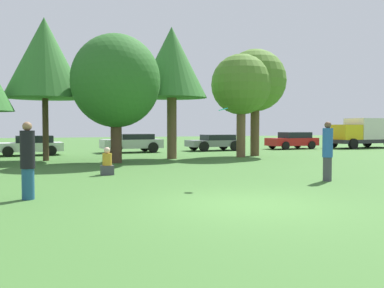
% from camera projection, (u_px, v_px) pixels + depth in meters
% --- Properties ---
extents(ground_plane, '(120.00, 120.00, 0.00)m').
position_uv_depth(ground_plane, '(245.00, 204.00, 9.58)').
color(ground_plane, '#3D6B2D').
extents(person_thrower, '(0.34, 0.34, 1.88)m').
position_uv_depth(person_thrower, '(28.00, 160.00, 10.20)').
color(person_thrower, navy).
rests_on(person_thrower, ground).
extents(person_catcher, '(0.33, 0.33, 1.92)m').
position_uv_depth(person_catcher, '(328.00, 151.00, 13.63)').
color(person_catcher, '#3F3F47').
rests_on(person_catcher, ground).
extents(frisbee, '(0.28, 0.28, 0.11)m').
position_uv_depth(frisbee, '(223.00, 109.00, 12.54)').
color(frisbee, '#19B2D8').
extents(bystander_sitting, '(0.45, 0.38, 1.01)m').
position_uv_depth(bystander_sitting, '(107.00, 164.00, 15.39)').
color(bystander_sitting, '#3F3F47').
rests_on(bystander_sitting, ground).
extents(tree_2, '(4.11, 4.11, 7.30)m').
position_uv_depth(tree_2, '(45.00, 58.00, 21.46)').
color(tree_2, '#473323').
rests_on(tree_2, ground).
extents(tree_3, '(4.28, 4.28, 6.19)m').
position_uv_depth(tree_3, '(116.00, 81.00, 20.28)').
color(tree_3, '#473323').
rests_on(tree_3, ground).
extents(tree_4, '(3.83, 3.83, 7.15)m').
position_uv_depth(tree_4, '(172.00, 63.00, 22.88)').
color(tree_4, brown).
rests_on(tree_4, ground).
extents(tree_5, '(3.46, 3.46, 5.89)m').
position_uv_depth(tree_5, '(241.00, 85.00, 24.15)').
color(tree_5, brown).
rests_on(tree_5, ground).
extents(tree_6, '(3.70, 3.70, 6.36)m').
position_uv_depth(tree_6, '(255.00, 81.00, 25.19)').
color(tree_6, brown).
rests_on(tree_6, ground).
extents(parked_car_white, '(3.94, 2.27, 1.20)m').
position_uv_depth(parked_car_white, '(31.00, 145.00, 25.72)').
color(parked_car_white, silver).
rests_on(parked_car_white, ground).
extents(parked_car_silver, '(4.07, 2.24, 1.25)m').
position_uv_depth(parked_car_silver, '(132.00, 142.00, 28.52)').
color(parked_car_silver, '#B2B2B7').
rests_on(parked_car_silver, ground).
extents(parked_car_grey, '(4.04, 2.14, 1.16)m').
position_uv_depth(parked_car_grey, '(215.00, 142.00, 30.70)').
color(parked_car_grey, slate).
rests_on(parked_car_grey, ground).
extents(parked_car_red, '(4.01, 2.11, 1.30)m').
position_uv_depth(parked_car_red, '(293.00, 140.00, 33.02)').
color(parked_car_red, red).
rests_on(parked_car_red, ground).
extents(delivery_truck_yellow, '(6.11, 2.73, 2.41)m').
position_uv_depth(delivery_truck_yellow, '(364.00, 132.00, 34.57)').
color(delivery_truck_yellow, '#2D2D33').
rests_on(delivery_truck_yellow, ground).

